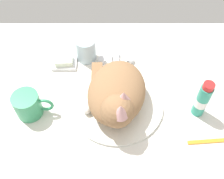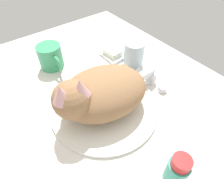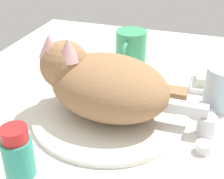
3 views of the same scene
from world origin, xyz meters
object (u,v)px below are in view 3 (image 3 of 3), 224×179
soap_bar (206,78)px  cat (102,82)px  coffee_mug (131,46)px  toothpaste_bottle (22,176)px  faucet (198,121)px  rinse_cup (222,88)px

soap_bar → cat: bearing=-45.6°
coffee_mug → toothpaste_bottle: (53.98, 0.21, 2.54)cm
faucet → coffee_mug: bearing=-143.3°
coffee_mug → soap_bar: bearing=67.5°
toothpaste_bottle → cat: bearing=176.9°
faucet → soap_bar: faucet is taller
faucet → cat: bearing=-90.9°
rinse_cup → soap_bar: rinse_cup is taller
soap_bar → rinse_cup: bearing=23.3°
faucet → rinse_cup: 11.73cm
cat → soap_bar: cat is taller
faucet → rinse_cup: bearing=161.5°
cat → coffee_mug: bearing=-176.6°
toothpaste_bottle → soap_bar: bearing=155.5°
coffee_mug → toothpaste_bottle: bearing=0.2°
faucet → soap_bar: size_ratio=2.11×
soap_bar → faucet: bearing=-0.5°
cat → coffee_mug: cat is taller
faucet → rinse_cup: (-11.00, 3.67, 1.77)cm
toothpaste_bottle → coffee_mug: bearing=-179.8°
soap_bar → toothpaste_bottle: bearing=-24.5°
coffee_mug → faucet: bearing=36.7°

